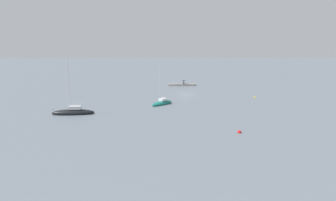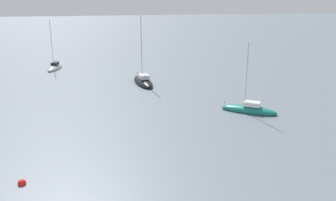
{
  "view_description": "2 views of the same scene",
  "coord_description": "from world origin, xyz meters",
  "px_view_note": "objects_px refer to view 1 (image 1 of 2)",
  "views": [
    {
      "loc": [
        6.54,
        88.61,
        13.47
      ],
      "look_at": [
        5.48,
        26.96,
        2.82
      ],
      "focal_mm": 34.58,
      "sensor_mm": 36.0,
      "label": 1
    },
    {
      "loc": [
        -30.7,
        34.86,
        13.58
      ],
      "look_at": [
        3.08,
        26.95,
        3.28
      ],
      "focal_mm": 37.26,
      "sensor_mm": 36.0,
      "label": 2
    }
  ],
  "objects_px": {
    "sailboat_teal_outer": "(162,103)",
    "mooring_buoy_mid": "(239,132)",
    "person_seated_blue_left": "(184,83)",
    "umbrella_open_black": "(184,81)",
    "sailboat_black_mid": "(73,112)",
    "mooring_buoy_far": "(255,97)"
  },
  "relations": [
    {
      "from": "sailboat_teal_outer",
      "to": "mooring_buoy_far",
      "type": "distance_m",
      "value": 25.7
    },
    {
      "from": "person_seated_blue_left",
      "to": "mooring_buoy_mid",
      "type": "height_order",
      "value": "person_seated_blue_left"
    },
    {
      "from": "sailboat_teal_outer",
      "to": "mooring_buoy_mid",
      "type": "relative_size",
      "value": 14.61
    },
    {
      "from": "sailboat_teal_outer",
      "to": "mooring_buoy_mid",
      "type": "height_order",
      "value": "sailboat_teal_outer"
    },
    {
      "from": "person_seated_blue_left",
      "to": "mooring_buoy_far",
      "type": "height_order",
      "value": "person_seated_blue_left"
    },
    {
      "from": "sailboat_teal_outer",
      "to": "mooring_buoy_mid",
      "type": "distance_m",
      "value": 27.21
    },
    {
      "from": "sailboat_black_mid",
      "to": "mooring_buoy_far",
      "type": "height_order",
      "value": "sailboat_black_mid"
    },
    {
      "from": "sailboat_black_mid",
      "to": "person_seated_blue_left",
      "type": "bearing_deg",
      "value": -34.23
    },
    {
      "from": "sailboat_black_mid",
      "to": "sailboat_teal_outer",
      "type": "bearing_deg",
      "value": -64.5
    },
    {
      "from": "mooring_buoy_mid",
      "to": "umbrella_open_black",
      "type": "bearing_deg",
      "value": -85.22
    },
    {
      "from": "person_seated_blue_left",
      "to": "umbrella_open_black",
      "type": "distance_m",
      "value": 0.87
    },
    {
      "from": "umbrella_open_black",
      "to": "sailboat_black_mid",
      "type": "bearing_deg",
      "value": 60.9
    },
    {
      "from": "umbrella_open_black",
      "to": "sailboat_teal_outer",
      "type": "distance_m",
      "value": 34.61
    },
    {
      "from": "person_seated_blue_left",
      "to": "umbrella_open_black",
      "type": "bearing_deg",
      "value": 84.15
    },
    {
      "from": "mooring_buoy_far",
      "to": "mooring_buoy_mid",
      "type": "bearing_deg",
      "value": 70.44
    },
    {
      "from": "umbrella_open_black",
      "to": "mooring_buoy_mid",
      "type": "height_order",
      "value": "umbrella_open_black"
    },
    {
      "from": "mooring_buoy_mid",
      "to": "mooring_buoy_far",
      "type": "relative_size",
      "value": 1.3
    },
    {
      "from": "sailboat_black_mid",
      "to": "umbrella_open_black",
      "type": "bearing_deg",
      "value": -34.26
    },
    {
      "from": "sailboat_teal_outer",
      "to": "mooring_buoy_mid",
      "type": "bearing_deg",
      "value": 153.78
    },
    {
      "from": "umbrella_open_black",
      "to": "sailboat_black_mid",
      "type": "height_order",
      "value": "sailboat_black_mid"
    },
    {
      "from": "umbrella_open_black",
      "to": "mooring_buoy_mid",
      "type": "relative_size",
      "value": 2.26
    },
    {
      "from": "person_seated_blue_left",
      "to": "mooring_buoy_far",
      "type": "xyz_separation_m",
      "value": [
        -16.82,
        24.66,
        -0.82
      ]
    }
  ]
}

